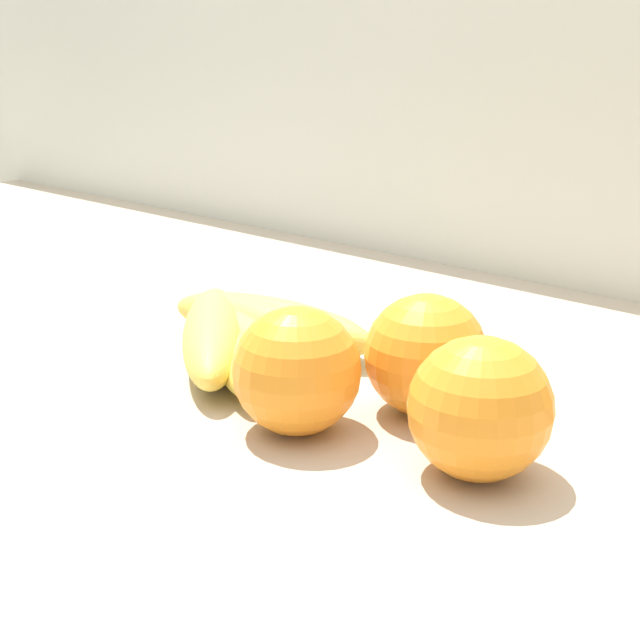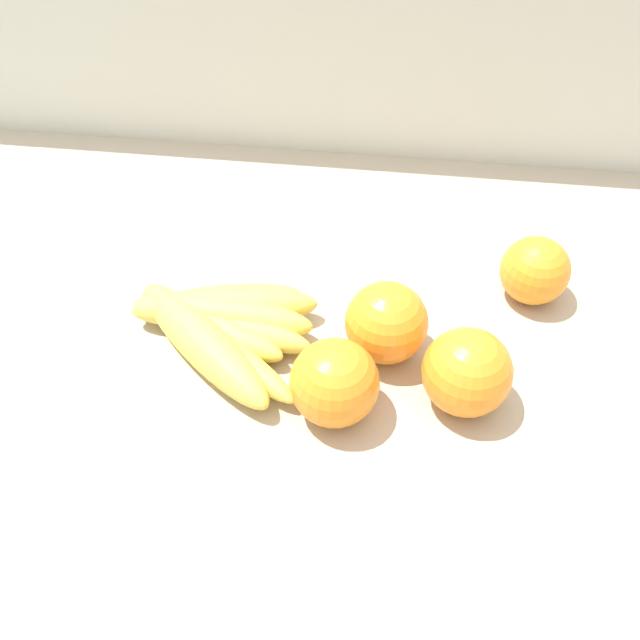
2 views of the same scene
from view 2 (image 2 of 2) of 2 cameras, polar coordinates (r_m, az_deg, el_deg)
ground_plane at (r=1.49m, az=-2.88°, el=-24.94°), size 6.00×6.00×0.00m
counter at (r=1.07m, az=-3.82°, el=-17.48°), size 1.91×0.65×0.91m
wall_back at (r=1.11m, az=-1.30°, el=3.72°), size 2.31×0.06×1.30m
banana_bunch at (r=0.67m, az=-8.69°, el=-0.27°), size 0.19×0.18×0.04m
orange_far_right at (r=0.59m, az=1.22°, el=-5.27°), size 0.08×0.08×0.08m
orange_back_left at (r=0.61m, az=12.20°, el=-4.30°), size 0.08×0.08×0.08m
orange_center at (r=0.72m, az=17.56°, el=3.97°), size 0.07×0.07×0.07m
orange_back_right at (r=0.64m, az=5.58°, el=-0.23°), size 0.08×0.08×0.08m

